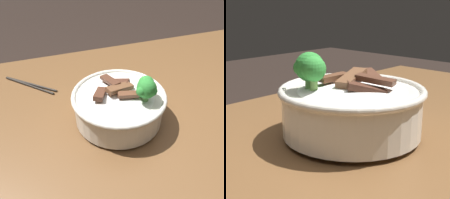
# 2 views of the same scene
# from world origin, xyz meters

# --- Properties ---
(dining_table) EXTENTS (1.45, 0.77, 0.75)m
(dining_table) POSITION_xyz_m (0.00, 0.00, 0.61)
(dining_table) COLOR brown
(dining_table) RESTS_ON ground
(rice_bowl) EXTENTS (0.24, 0.24, 0.15)m
(rice_bowl) POSITION_xyz_m (0.10, 0.06, 0.81)
(rice_bowl) COLOR silver
(rice_bowl) RESTS_ON dining_table
(chopsticks_pair) EXTENTS (0.16, 0.15, 0.01)m
(chopsticks_pair) POSITION_xyz_m (0.32, -0.19, 0.75)
(chopsticks_pair) COLOR #28231E
(chopsticks_pair) RESTS_ON dining_table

